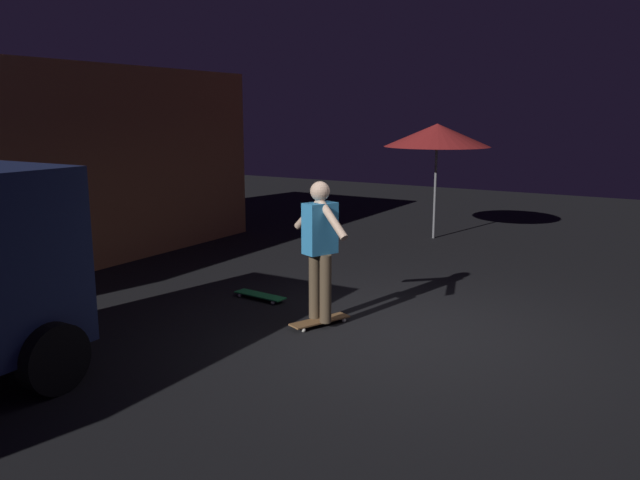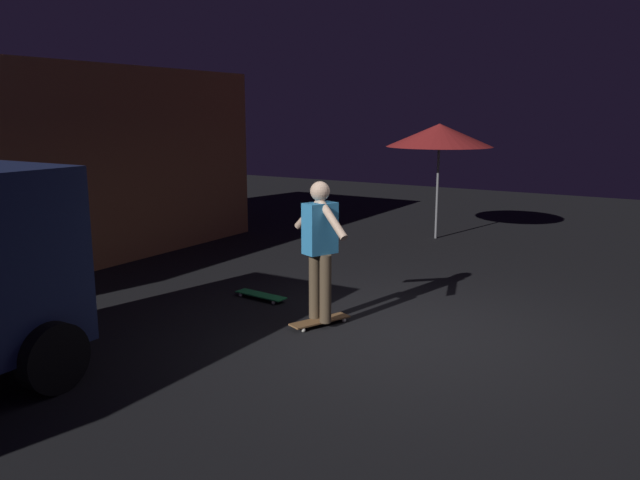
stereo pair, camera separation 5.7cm
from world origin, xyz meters
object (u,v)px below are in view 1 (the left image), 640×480
Objects in this scene: skateboard_ridden at (320,321)px; skater at (320,241)px; skateboard_spare at (260,295)px; patio_umbrella at (437,135)px.

skater is at bearing 0.00° from skateboard_ridden.
skateboard_spare is at bearing 68.36° from skateboard_ridden.
skater is at bearing -172.54° from patio_umbrella.
patio_umbrella is 5.93m from skater.
skateboard_ridden is (-5.79, -0.76, -2.02)m from patio_umbrella.
skater is (0.00, 0.00, 0.98)m from skateboard_ridden.
patio_umbrella is at bearing -5.37° from skateboard_spare.
patio_umbrella is at bearing 7.46° from skater.
skateboard_ridden is at bearing -111.64° from skateboard_spare.
skateboard_spare is 0.48× the size of skater.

